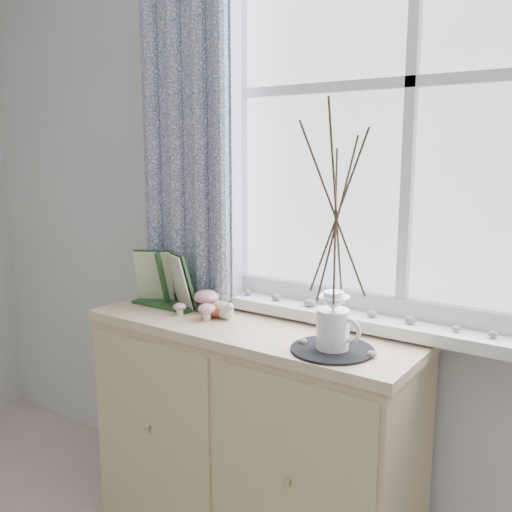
% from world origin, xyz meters
% --- Properties ---
extents(sideboard, '(1.20, 0.45, 0.85)m').
position_xyz_m(sideboard, '(-0.15, 1.75, 0.43)').
color(sideboard, beige).
rests_on(sideboard, ground).
extents(botanical_book, '(0.32, 0.14, 0.22)m').
position_xyz_m(botanical_book, '(-0.55, 1.72, 0.96)').
color(botanical_book, '#204322').
rests_on(botanical_book, sideboard).
extents(toadstool_cluster, '(0.18, 0.15, 0.09)m').
position_xyz_m(toadstool_cluster, '(-0.36, 1.74, 0.90)').
color(toadstool_cluster, white).
rests_on(toadstool_cluster, sideboard).
extents(wooden_eggs, '(0.14, 0.17, 0.07)m').
position_xyz_m(wooden_eggs, '(-0.34, 1.79, 0.88)').
color(wooden_eggs, tan).
rests_on(wooden_eggs, sideboard).
extents(songbird_figurine, '(0.14, 0.11, 0.07)m').
position_xyz_m(songbird_figurine, '(-0.26, 1.74, 0.88)').
color(songbird_figurine, beige).
rests_on(songbird_figurine, sideboard).
extents(crocheted_doily, '(0.25, 0.25, 0.01)m').
position_xyz_m(crocheted_doily, '(0.21, 1.66, 0.85)').
color(crocheted_doily, black).
rests_on(crocheted_doily, sideboard).
extents(twig_pitcher, '(0.26, 0.26, 0.74)m').
position_xyz_m(twig_pitcher, '(0.21, 1.66, 1.27)').
color(twig_pitcher, white).
rests_on(twig_pitcher, crocheted_doily).
extents(sideboard_pebbles, '(0.33, 0.23, 0.02)m').
position_xyz_m(sideboard_pebbles, '(0.15, 1.75, 0.86)').
color(sideboard_pebbles, gray).
rests_on(sideboard_pebbles, sideboard).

